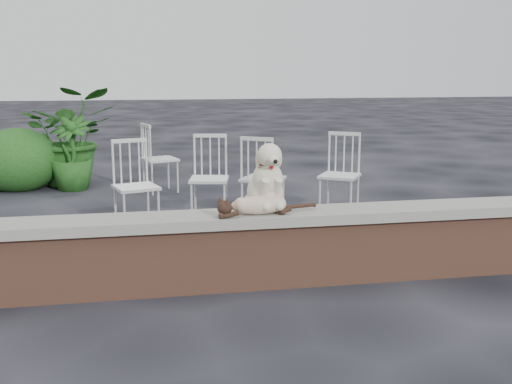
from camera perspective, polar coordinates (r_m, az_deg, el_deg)
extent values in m
plane|color=black|center=(4.82, -3.91, -8.82)|extent=(60.00, 60.00, 0.00)
cube|color=brown|center=(4.74, -3.96, -5.98)|extent=(6.00, 0.30, 0.50)
cube|color=slate|center=(4.66, -4.00, -2.57)|extent=(6.20, 0.40, 0.08)
imported|color=#1C3E11|center=(9.26, -16.84, 5.00)|extent=(1.42, 1.27, 1.42)
imported|color=#1C3E11|center=(8.88, -16.80, 3.48)|extent=(0.74, 0.74, 1.03)
ellipsoid|color=#1C3E11|center=(9.18, -21.29, 2.75)|extent=(1.15, 1.05, 0.91)
ellipsoid|color=#1C3E11|center=(10.39, -20.30, 3.25)|extent=(0.90, 0.83, 0.71)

